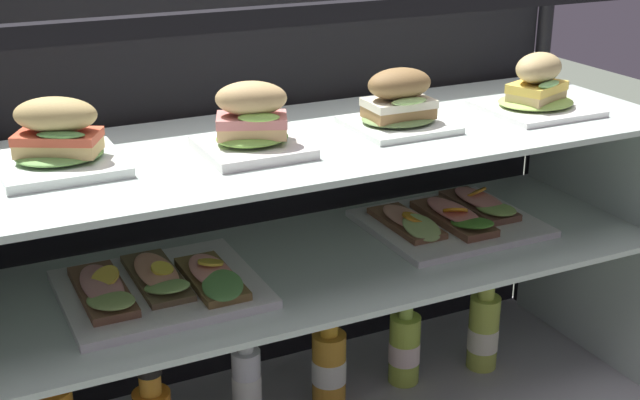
% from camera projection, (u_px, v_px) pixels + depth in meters
% --- Properties ---
extents(case_frame, '(1.43, 0.50, 0.92)m').
position_uv_depth(case_frame, '(289.00, 183.00, 1.73)').
color(case_frame, black).
rests_on(case_frame, ground).
extents(riser_lower_tier, '(1.36, 0.43, 0.34)m').
position_uv_depth(riser_lower_tier, '(320.00, 343.00, 1.72)').
color(riser_lower_tier, silver).
rests_on(riser_lower_tier, case_base_deck).
extents(shelf_lower_glass, '(1.37, 0.45, 0.01)m').
position_uv_depth(shelf_lower_glass, '(320.00, 263.00, 1.66)').
color(shelf_lower_glass, silver).
rests_on(shelf_lower_glass, riser_lower_tier).
extents(riser_upper_tier, '(1.36, 0.43, 0.24)m').
position_uv_depth(riser_upper_tier, '(320.00, 203.00, 1.62)').
color(riser_upper_tier, silver).
rests_on(riser_upper_tier, shelf_lower_glass).
extents(shelf_upper_glass, '(1.37, 0.45, 0.01)m').
position_uv_depth(shelf_upper_glass, '(320.00, 139.00, 1.57)').
color(shelf_upper_glass, silver).
rests_on(shelf_upper_glass, riser_upper_tier).
extents(plated_roll_sandwich_mid_right, '(0.19, 0.19, 0.12)m').
position_uv_depth(plated_roll_sandwich_mid_right, '(59.00, 143.00, 1.38)').
color(plated_roll_sandwich_mid_right, white).
rests_on(plated_roll_sandwich_mid_right, shelf_upper_glass).
extents(plated_roll_sandwich_left_of_center, '(0.17, 0.17, 0.12)m').
position_uv_depth(plated_roll_sandwich_left_of_center, '(252.00, 126.00, 1.46)').
color(plated_roll_sandwich_left_of_center, white).
rests_on(plated_roll_sandwich_left_of_center, shelf_upper_glass).
extents(plated_roll_sandwich_far_right, '(0.18, 0.18, 0.11)m').
position_uv_depth(plated_roll_sandwich_far_right, '(399.00, 105.00, 1.60)').
color(plated_roll_sandwich_far_right, white).
rests_on(plated_roll_sandwich_far_right, shelf_upper_glass).
extents(plated_roll_sandwich_mid_left, '(0.20, 0.20, 0.12)m').
position_uv_depth(plated_roll_sandwich_mid_left, '(537.00, 91.00, 1.72)').
color(plated_roll_sandwich_mid_left, white).
rests_on(plated_roll_sandwich_mid_left, shelf_upper_glass).
extents(open_sandwich_tray_far_right, '(0.34, 0.29, 0.06)m').
position_uv_depth(open_sandwich_tray_far_right, '(160.00, 286.00, 1.52)').
color(open_sandwich_tray_far_right, white).
rests_on(open_sandwich_tray_far_right, shelf_lower_glass).
extents(open_sandwich_tray_mid_right, '(0.34, 0.29, 0.06)m').
position_uv_depth(open_sandwich_tray_mid_right, '(452.00, 218.00, 1.81)').
color(open_sandwich_tray_mid_right, white).
rests_on(open_sandwich_tray_mid_right, shelf_lower_glass).
extents(juice_bottle_front_middle, '(0.06, 0.06, 0.23)m').
position_uv_depth(juice_bottle_front_middle, '(247.00, 385.00, 1.71)').
color(juice_bottle_front_middle, white).
rests_on(juice_bottle_front_middle, case_base_deck).
extents(juice_bottle_back_center, '(0.07, 0.07, 0.21)m').
position_uv_depth(juice_bottle_back_center, '(329.00, 367.00, 1.79)').
color(juice_bottle_back_center, gold).
rests_on(juice_bottle_back_center, case_base_deck).
extents(juice_bottle_front_right_end, '(0.07, 0.07, 0.21)m').
position_uv_depth(juice_bottle_front_right_end, '(404.00, 347.00, 1.87)').
color(juice_bottle_front_right_end, '#B1D146').
rests_on(juice_bottle_front_right_end, case_base_deck).
extents(juice_bottle_back_right, '(0.07, 0.07, 0.22)m').
position_uv_depth(juice_bottle_back_right, '(483.00, 330.00, 1.93)').
color(juice_bottle_back_right, '#B8CD4B').
rests_on(juice_bottle_back_right, case_base_deck).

